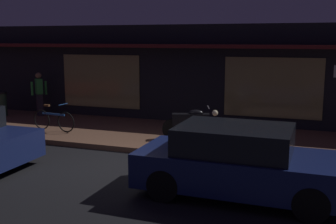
{
  "coord_description": "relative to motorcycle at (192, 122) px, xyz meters",
  "views": [
    {
      "loc": [
        4.53,
        -9.13,
        3.11
      ],
      "look_at": [
        0.44,
        2.4,
        0.95
      ],
      "focal_mm": 44.63,
      "sensor_mm": 36.0,
      "label": 1
    }
  ],
  "objects": [
    {
      "name": "ground_plane",
      "position": [
        -1.13,
        -2.58,
        -0.65
      ],
      "size": [
        60.0,
        60.0,
        0.0
      ],
      "primitive_type": "plane",
      "color": "black"
    },
    {
      "name": "sidewalk_slab",
      "position": [
        -1.13,
        0.42,
        -0.57
      ],
      "size": [
        18.0,
        4.0,
        0.15
      ],
      "primitive_type": "cube",
      "color": "brown",
      "rests_on": "ground_plane"
    },
    {
      "name": "storefront_building",
      "position": [
        -1.13,
        3.8,
        1.16
      ],
      "size": [
        18.0,
        3.3,
        3.6
      ],
      "color": "black",
      "rests_on": "ground_plane"
    },
    {
      "name": "motorcycle",
      "position": [
        0.0,
        0.0,
        0.0
      ],
      "size": [
        1.65,
        0.77,
        0.97
      ],
      "color": "black",
      "rests_on": "sidewalk_slab"
    },
    {
      "name": "bicycle_parked",
      "position": [
        -4.53,
        -0.46,
        -0.14
      ],
      "size": [
        1.66,
        0.42,
        0.91
      ],
      "color": "black",
      "rests_on": "sidewalk_slab"
    },
    {
      "name": "person_photographer",
      "position": [
        -6.65,
        1.71,
        0.38
      ],
      "size": [
        0.48,
        0.51,
        1.67
      ],
      "color": "#28232D",
      "rests_on": "sidewalk_slab"
    },
    {
      "name": "trash_bin",
      "position": [
        -8.07,
        1.2,
        -0.03
      ],
      "size": [
        0.48,
        0.48,
        0.93
      ],
      "color": "#2D4C33",
      "rests_on": "sidewalk_slab"
    },
    {
      "name": "parked_car_across",
      "position": [
        2.07,
        -3.76,
        0.06
      ],
      "size": [
        4.13,
        1.83,
        1.42
      ],
      "color": "black",
      "rests_on": "ground_plane"
    }
  ]
}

